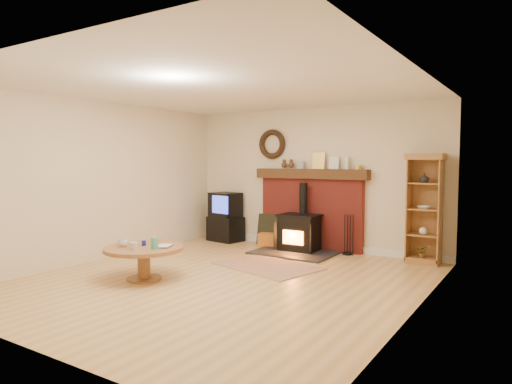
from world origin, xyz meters
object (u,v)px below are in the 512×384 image
Objects in this scene: wood_stove at (298,234)px; coffee_table at (143,253)px; tv_unit at (225,218)px; curio_cabinet at (425,208)px.

coffee_table is (-0.92, -2.84, 0.05)m from wood_stove.
wood_stove is at bearing 72.13° from coffee_table.
wood_stove is 1.42× the size of tv_unit.
wood_stove is 1.29× the size of coffee_table.
curio_cabinet is at bearing 1.24° from tv_unit.
tv_unit is (-1.76, 0.20, 0.15)m from wood_stove.
wood_stove reaches higher than coffee_table.
coffee_table is at bearing -74.44° from tv_unit.
tv_unit is 0.56× the size of curio_cabinet.
wood_stove is 2.18m from curio_cabinet.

